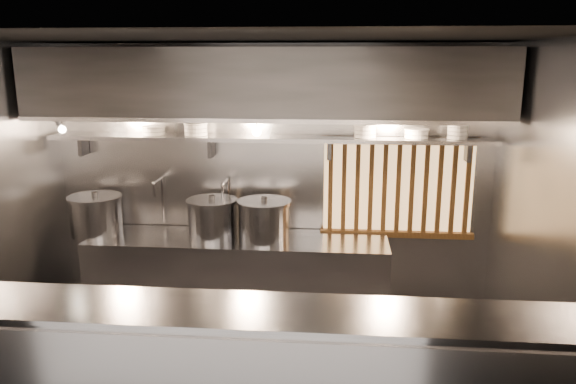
% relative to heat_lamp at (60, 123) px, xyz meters
% --- Properties ---
extents(floor, '(4.50, 4.50, 0.00)m').
position_rel_heat_lamp_xyz_m(floor, '(1.90, -0.85, -2.07)').
color(floor, black).
rests_on(floor, ground).
extents(ceiling, '(4.50, 4.50, 0.00)m').
position_rel_heat_lamp_xyz_m(ceiling, '(1.90, -0.85, 0.73)').
color(ceiling, black).
rests_on(ceiling, wall_back).
extents(wall_back, '(4.50, 0.00, 4.50)m').
position_rel_heat_lamp_xyz_m(wall_back, '(1.90, 0.65, -0.67)').
color(wall_back, gray).
rests_on(wall_back, floor).
extents(wall_right, '(0.00, 3.00, 3.00)m').
position_rel_heat_lamp_xyz_m(wall_right, '(4.15, -0.85, -0.67)').
color(wall_right, gray).
rests_on(wall_right, floor).
extents(cooking_bench, '(3.00, 0.70, 0.90)m').
position_rel_heat_lamp_xyz_m(cooking_bench, '(1.60, 0.28, -1.62)').
color(cooking_bench, '#99999F').
rests_on(cooking_bench, floor).
extents(bowl_shelf, '(4.40, 0.34, 0.04)m').
position_rel_heat_lamp_xyz_m(bowl_shelf, '(1.90, 0.47, -0.19)').
color(bowl_shelf, '#99999F').
rests_on(bowl_shelf, wall_back).
extents(exhaust_hood, '(4.40, 0.81, 0.65)m').
position_rel_heat_lamp_xyz_m(exhaust_hood, '(1.90, 0.25, 0.36)').
color(exhaust_hood, '#2D2D30').
rests_on(exhaust_hood, ceiling).
extents(wood_screen, '(1.56, 0.09, 1.04)m').
position_rel_heat_lamp_xyz_m(wood_screen, '(3.20, 0.60, -0.69)').
color(wood_screen, '#FFBF72').
rests_on(wood_screen, wall_back).
extents(faucet_left, '(0.04, 0.30, 0.50)m').
position_rel_heat_lamp_xyz_m(faucet_left, '(0.75, 0.52, -0.76)').
color(faucet_left, silver).
rests_on(faucet_left, wall_back).
extents(faucet_right, '(0.04, 0.30, 0.50)m').
position_rel_heat_lamp_xyz_m(faucet_right, '(1.45, 0.52, -0.76)').
color(faucet_right, silver).
rests_on(faucet_right, wall_back).
extents(heat_lamp, '(0.25, 0.35, 0.20)m').
position_rel_heat_lamp_xyz_m(heat_lamp, '(0.00, 0.00, 0.00)').
color(heat_lamp, '#99999F').
rests_on(heat_lamp, exhaust_hood).
extents(pendant_bulb, '(0.09, 0.09, 0.19)m').
position_rel_heat_lamp_xyz_m(pendant_bulb, '(1.80, 0.35, -0.11)').
color(pendant_bulb, '#2D2D30').
rests_on(pendant_bulb, exhaust_hood).
extents(stock_pot_left, '(0.71, 0.71, 0.44)m').
position_rel_heat_lamp_xyz_m(stock_pot_left, '(0.15, 0.28, -0.96)').
color(stock_pot_left, '#99999F').
rests_on(stock_pot_left, cooking_bench).
extents(stock_pot_mid, '(0.55, 0.55, 0.43)m').
position_rel_heat_lamp_xyz_m(stock_pot_mid, '(1.35, 0.29, -0.97)').
color(stock_pot_mid, '#99999F').
rests_on(stock_pot_mid, cooking_bench).
extents(stock_pot_right, '(0.60, 0.60, 0.44)m').
position_rel_heat_lamp_xyz_m(stock_pot_right, '(1.88, 0.24, -0.96)').
color(stock_pot_right, '#99999F').
rests_on(stock_pot_right, cooking_bench).
extents(bowl_stack_0, '(0.24, 0.24, 0.09)m').
position_rel_heat_lamp_xyz_m(bowl_stack_0, '(0.74, 0.47, -0.12)').
color(bowl_stack_0, silver).
rests_on(bowl_stack_0, bowl_shelf).
extents(bowl_stack_1, '(0.24, 0.24, 0.13)m').
position_rel_heat_lamp_xyz_m(bowl_stack_1, '(1.17, 0.47, -0.10)').
color(bowl_stack_1, silver).
rests_on(bowl_stack_1, bowl_shelf).
extents(bowl_stack_2, '(0.23, 0.23, 0.13)m').
position_rel_heat_lamp_xyz_m(bowl_stack_2, '(2.84, 0.47, -0.10)').
color(bowl_stack_2, silver).
rests_on(bowl_stack_2, bowl_shelf).
extents(bowl_stack_3, '(0.24, 0.24, 0.09)m').
position_rel_heat_lamp_xyz_m(bowl_stack_3, '(3.34, 0.47, -0.12)').
color(bowl_stack_3, silver).
rests_on(bowl_stack_3, bowl_shelf).
extents(bowl_stack_4, '(0.21, 0.21, 0.17)m').
position_rel_heat_lamp_xyz_m(bowl_stack_4, '(3.72, 0.47, -0.08)').
color(bowl_stack_4, silver).
rests_on(bowl_stack_4, bowl_shelf).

